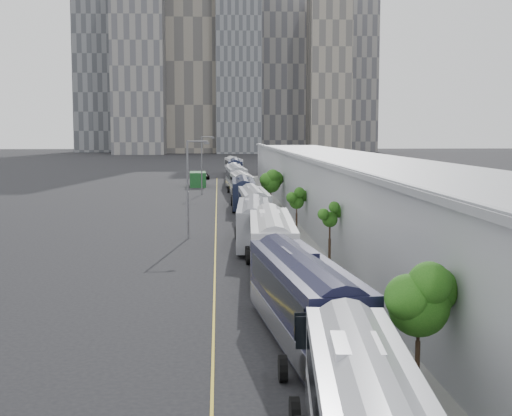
{
  "coord_description": "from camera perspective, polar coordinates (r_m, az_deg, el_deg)",
  "views": [
    {
      "loc": [
        -1.24,
        -12.61,
        9.46
      ],
      "look_at": [
        1.99,
        47.95,
        3.0
      ],
      "focal_mm": 50.0,
      "sensor_mm": 36.0,
      "label": 1
    }
  ],
  "objects": [
    {
      "name": "sidewalk",
      "position": [
        69.02,
        5.51,
        -1.78
      ],
      "size": [
        10.0,
        170.0,
        0.12
      ],
      "primitive_type": "cube",
      "color": "gray",
      "rests_on": "ground"
    },
    {
      "name": "lane_line",
      "position": [
        68.26,
        -3.24,
        -1.89
      ],
      "size": [
        0.12,
        160.0,
        0.02
      ],
      "primitive_type": "cube",
      "color": "gold",
      "rests_on": "ground"
    },
    {
      "name": "depot",
      "position": [
        69.34,
        8.81,
        1.09
      ],
      "size": [
        12.45,
        160.4,
        7.2
      ],
      "color": "gray",
      "rests_on": "ground"
    },
    {
      "name": "skyline",
      "position": [
        339.31,
        -3.39,
        13.08
      ],
      "size": [
        145.0,
        64.0,
        120.0
      ],
      "color": "slate",
      "rests_on": "ground"
    },
    {
      "name": "bus_1",
      "position": [
        32.28,
        3.81,
        -7.86
      ],
      "size": [
        4.16,
        13.88,
        4.0
      ],
      "rotation": [
        0.0,
        0.0,
        0.1
      ],
      "color": "black",
      "rests_on": "ground"
    },
    {
      "name": "bus_2",
      "position": [
        47.56,
        1.24,
        -3.29
      ],
      "size": [
        3.39,
        14.01,
        4.07
      ],
      "rotation": [
        0.0,
        0.0,
        -0.04
      ],
      "color": "white",
      "rests_on": "ground"
    },
    {
      "name": "bus_3",
      "position": [
        59.3,
        -0.2,
        -1.53
      ],
      "size": [
        3.28,
        13.11,
        3.8
      ],
      "rotation": [
        0.0,
        0.0,
        -0.05
      ],
      "color": "gray",
      "rests_on": "ground"
    },
    {
      "name": "bus_4",
      "position": [
        73.62,
        -0.17,
        -0.06
      ],
      "size": [
        2.87,
        12.87,
        3.75
      ],
      "rotation": [
        0.0,
        0.0,
        0.02
      ],
      "color": "#9A9DA4",
      "rests_on": "ground"
    },
    {
      "name": "bus_5",
      "position": [
        88.42,
        -1.03,
        1.0
      ],
      "size": [
        2.94,
        13.23,
        3.85
      ],
      "rotation": [
        0.0,
        0.0,
        -0.02
      ],
      "color": "black",
      "rests_on": "ground"
    },
    {
      "name": "bus_6",
      "position": [
        102.1,
        -1.14,
        1.64
      ],
      "size": [
        3.25,
        12.75,
        3.69
      ],
      "rotation": [
        0.0,
        0.0,
        0.06
      ],
      "color": "#B8B8BA",
      "rests_on": "ground"
    },
    {
      "name": "bus_7",
      "position": [
        116.62,
        -1.59,
        2.26
      ],
      "size": [
        3.31,
        13.78,
        4.0
      ],
      "rotation": [
        0.0,
        0.0,
        0.04
      ],
      "color": "gray",
      "rests_on": "ground"
    },
    {
      "name": "bus_8",
      "position": [
        131.11,
        -1.79,
        2.62
      ],
      "size": [
        2.84,
        12.72,
        3.71
      ],
      "rotation": [
        0.0,
        0.0,
        -0.01
      ],
      "color": "#ADB0B8",
      "rests_on": "ground"
    },
    {
      "name": "bus_9",
      "position": [
        145.29,
        -1.68,
        3.02
      ],
      "size": [
        3.08,
        13.93,
        4.06
      ],
      "rotation": [
        0.0,
        0.0,
        -0.01
      ],
      "color": "black",
      "rests_on": "ground"
    },
    {
      "name": "bus_10",
      "position": [
        159.44,
        -1.81,
        3.28
      ],
      "size": [
        3.83,
        13.76,
        3.97
      ],
      "rotation": [
        0.0,
        0.0,
        0.08
      ],
      "color": "white",
      "rests_on": "ground"
    },
    {
      "name": "tree_0",
      "position": [
        25.58,
        12.91,
        -6.99
      ],
      "size": [
        2.16,
        2.16,
        4.85
      ],
      "color": "black",
      "rests_on": "ground"
    },
    {
      "name": "tree_1",
      "position": [
        48.26,
        5.93,
        -0.93
      ],
      "size": [
        1.06,
        1.06,
        4.3
      ],
      "color": "black",
      "rests_on": "ground"
    },
    {
      "name": "tree_2",
      "position": [
        66.79,
        3.27,
        0.66
      ],
      "size": [
        1.41,
        1.41,
        3.92
      ],
      "color": "black",
      "rests_on": "ground"
    },
    {
      "name": "tree_3",
      "position": [
        90.09,
        1.19,
        2.25
      ],
      "size": [
        2.5,
        2.5,
        4.71
      ],
      "color": "black",
      "rests_on": "ground"
    },
    {
      "name": "street_lamp_near",
      "position": [
        63.42,
        -5.32,
        2.08
      ],
      "size": [
        2.04,
        0.22,
        8.75
      ],
      "color": "#59595E",
      "rests_on": "ground"
    },
    {
      "name": "street_lamp_far",
      "position": [
        108.9,
        -4.27,
        3.78
      ],
      "size": [
        2.04,
        0.22,
        8.86
      ],
      "color": "#59595E",
      "rests_on": "ground"
    },
    {
      "name": "shipping_container",
      "position": [
        124.96,
        -4.68,
        2.3
      ],
      "size": [
        3.0,
        6.62,
        2.55
      ],
      "primitive_type": "cube",
      "rotation": [
        0.0,
        0.0,
        0.04
      ],
      "color": "#14421B",
      "rests_on": "ground"
    },
    {
      "name": "suv",
      "position": [
        144.84,
        -4.25,
        2.59
      ],
      "size": [
        2.79,
        5.2,
        1.39
      ],
      "primitive_type": "imported",
      "rotation": [
        0.0,
        0.0,
        0.1
      ],
      "color": "black",
      "rests_on": "ground"
    }
  ]
}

